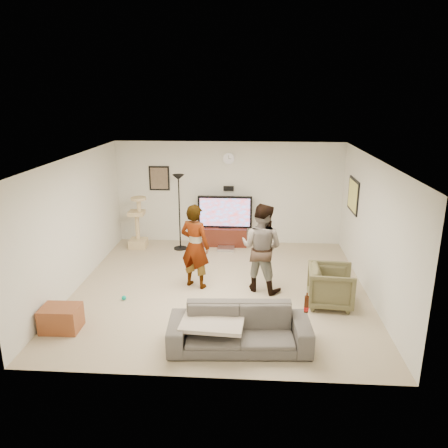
# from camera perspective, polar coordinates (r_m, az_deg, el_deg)

# --- Properties ---
(floor) EXTENTS (5.50, 5.50, 0.02)m
(floor) POSITION_cam_1_polar(r_m,az_deg,el_deg) (8.47, -0.46, -8.46)
(floor) COLOR #B3AB89
(floor) RESTS_ON ground
(ceiling) EXTENTS (5.50, 5.50, 0.02)m
(ceiling) POSITION_cam_1_polar(r_m,az_deg,el_deg) (7.74, -0.50, 8.66)
(ceiling) COLOR white
(ceiling) RESTS_ON wall_back
(wall_back) EXTENTS (5.50, 0.04, 2.50)m
(wall_back) POSITION_cam_1_polar(r_m,az_deg,el_deg) (10.67, 0.62, 4.07)
(wall_back) COLOR white
(wall_back) RESTS_ON floor
(wall_front) EXTENTS (5.50, 0.04, 2.50)m
(wall_front) POSITION_cam_1_polar(r_m,az_deg,el_deg) (5.46, -2.64, -8.83)
(wall_front) COLOR white
(wall_front) RESTS_ON floor
(wall_left) EXTENTS (0.04, 5.50, 2.50)m
(wall_left) POSITION_cam_1_polar(r_m,az_deg,el_deg) (8.66, -18.95, 0.08)
(wall_left) COLOR white
(wall_left) RESTS_ON floor
(wall_right) EXTENTS (0.04, 5.50, 2.50)m
(wall_right) POSITION_cam_1_polar(r_m,az_deg,el_deg) (8.28, 18.85, -0.65)
(wall_right) COLOR white
(wall_right) RESTS_ON floor
(wall_clock) EXTENTS (0.26, 0.04, 0.26)m
(wall_clock) POSITION_cam_1_polar(r_m,az_deg,el_deg) (10.48, 0.62, 8.57)
(wall_clock) COLOR silver
(wall_clock) RESTS_ON wall_back
(wall_speaker) EXTENTS (0.25, 0.10, 0.10)m
(wall_speaker) POSITION_cam_1_polar(r_m,az_deg,el_deg) (10.58, 0.60, 4.68)
(wall_speaker) COLOR black
(wall_speaker) RESTS_ON wall_back
(picture_back) EXTENTS (0.42, 0.03, 0.52)m
(picture_back) POSITION_cam_1_polar(r_m,az_deg,el_deg) (10.80, -8.47, 5.94)
(picture_back) COLOR brown
(picture_back) RESTS_ON wall_back
(picture_right) EXTENTS (0.03, 0.78, 0.62)m
(picture_right) POSITION_cam_1_polar(r_m,az_deg,el_deg) (9.72, 16.55, 3.60)
(picture_right) COLOR #F5EC6A
(picture_right) RESTS_ON wall_right
(tv_stand) EXTENTS (1.08, 0.45, 0.45)m
(tv_stand) POSITION_cam_1_polar(r_m,az_deg,el_deg) (10.71, 0.12, -1.57)
(tv_stand) COLOR #43180F
(tv_stand) RESTS_ON floor
(console_box) EXTENTS (0.40, 0.30, 0.07)m
(console_box) POSITION_cam_1_polar(r_m,az_deg,el_deg) (10.40, 0.24, -3.26)
(console_box) COLOR #BBBBC3
(console_box) RESTS_ON floor
(tv) EXTENTS (1.31, 0.08, 0.78)m
(tv) POSITION_cam_1_polar(r_m,az_deg,el_deg) (10.53, 0.12, 1.60)
(tv) COLOR black
(tv) RESTS_ON tv_stand
(tv_screen) EXTENTS (1.21, 0.01, 0.68)m
(tv_screen) POSITION_cam_1_polar(r_m,az_deg,el_deg) (10.49, 0.10, 1.53)
(tv_screen) COLOR #4784D0
(tv_screen) RESTS_ON tv
(floor_lamp) EXTENTS (0.32, 0.32, 1.80)m
(floor_lamp) POSITION_cam_1_polar(r_m,az_deg,el_deg) (10.29, -5.86, 1.48)
(floor_lamp) COLOR black
(floor_lamp) RESTS_ON floor
(cat_tree) EXTENTS (0.42, 0.42, 1.27)m
(cat_tree) POSITION_cam_1_polar(r_m,az_deg,el_deg) (10.62, -11.31, 0.23)
(cat_tree) COLOR tan
(cat_tree) RESTS_ON floor
(person_left) EXTENTS (0.70, 0.59, 1.64)m
(person_left) POSITION_cam_1_polar(r_m,az_deg,el_deg) (8.27, -3.82, -2.93)
(person_left) COLOR #A1A1A1
(person_left) RESTS_ON floor
(person_right) EXTENTS (1.01, 0.92, 1.69)m
(person_right) POSITION_cam_1_polar(r_m,az_deg,el_deg) (8.14, 4.92, -3.10)
(person_right) COLOR #384B83
(person_right) RESTS_ON floor
(sofa) EXTENTS (2.11, 0.93, 0.60)m
(sofa) POSITION_cam_1_polar(r_m,az_deg,el_deg) (6.55, 2.02, -13.52)
(sofa) COLOR #4E4A46
(sofa) RESTS_ON floor
(throw_blanket) EXTENTS (0.95, 0.76, 0.06)m
(throw_blanket) POSITION_cam_1_polar(r_m,az_deg,el_deg) (6.52, -1.47, -12.61)
(throw_blanket) COLOR beige
(throw_blanket) RESTS_ON sofa
(beer_bottle) EXTENTS (0.06, 0.06, 0.25)m
(beer_bottle) POSITION_cam_1_polar(r_m,az_deg,el_deg) (6.39, 10.75, -10.28)
(beer_bottle) COLOR #391506
(beer_bottle) RESTS_ON sofa
(armchair) EXTENTS (0.85, 0.83, 0.71)m
(armchair) POSITION_cam_1_polar(r_m,az_deg,el_deg) (7.93, 13.80, -7.91)
(armchair) COLOR brown
(armchair) RESTS_ON floor
(side_table) EXTENTS (0.60, 0.46, 0.39)m
(side_table) POSITION_cam_1_polar(r_m,az_deg,el_deg) (7.48, -20.56, -11.49)
(side_table) COLOR brown
(side_table) RESTS_ON floor
(toy_ball) EXTENTS (0.08, 0.08, 0.08)m
(toy_ball) POSITION_cam_1_polar(r_m,az_deg,el_deg) (8.20, -12.97, -9.40)
(toy_ball) COLOR #029D81
(toy_ball) RESTS_ON floor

